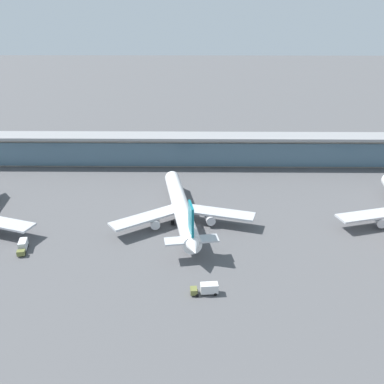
{
  "coord_description": "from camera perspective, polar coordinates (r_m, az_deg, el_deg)",
  "views": [
    {
      "loc": [
        1.58,
        -130.28,
        68.78
      ],
      "look_at": [
        0.0,
        10.11,
        8.02
      ],
      "focal_mm": 39.36,
      "sensor_mm": 36.0,
      "label": 1
    }
  ],
  "objects": [
    {
      "name": "ground_plane",
      "position": [
        147.33,
        -0.04,
        -4.43
      ],
      "size": [
        1200.0,
        1200.0,
        0.0
      ],
      "primitive_type": "plane",
      "color": "#515154"
    },
    {
      "name": "airliner_centre_stand",
      "position": [
        146.82,
        -1.5,
        -2.14
      ],
      "size": [
        49.69,
        65.29,
        17.43
      ],
      "color": "white",
      "rests_on": "ground"
    },
    {
      "name": "service_truck_near_nose_olive",
      "position": [
        141.46,
        -21.97,
        -6.79
      ],
      "size": [
        3.69,
        7.61,
        3.1
      ],
      "color": "olive",
      "rests_on": "ground"
    },
    {
      "name": "service_truck_by_tail_olive",
      "position": [
        113.24,
        1.94,
        -12.94
      ],
      "size": [
        7.48,
        2.99,
        3.1
      ],
      "color": "olive",
      "rests_on": "ground"
    },
    {
      "name": "terminal_building",
      "position": [
        201.68,
        0.17,
        5.82
      ],
      "size": [
        274.26,
        12.8,
        15.2
      ],
      "color": "#9E998E",
      "rests_on": "ground"
    }
  ]
}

